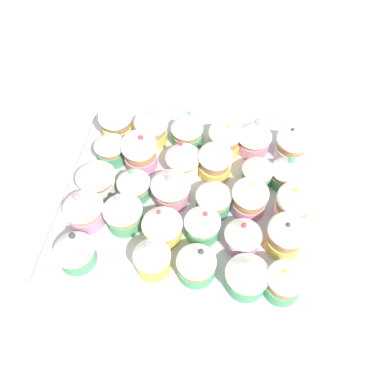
% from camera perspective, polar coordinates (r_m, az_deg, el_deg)
% --- Properties ---
extents(ground_plane, '(1.80, 1.80, 0.03)m').
position_cam_1_polar(ground_plane, '(0.74, -0.00, -2.47)').
color(ground_plane, '#9E9EA3').
extents(baking_tray, '(0.45, 0.38, 0.01)m').
position_cam_1_polar(baking_tray, '(0.72, -0.00, -1.60)').
color(baking_tray, silver).
rests_on(baking_tray, ground_plane).
extents(cupcake_0, '(0.06, 0.06, 0.07)m').
position_cam_1_polar(cupcake_0, '(0.77, 13.65, 6.52)').
color(cupcake_0, white).
rests_on(cupcake_0, baking_tray).
extents(cupcake_1, '(0.06, 0.06, 0.08)m').
position_cam_1_polar(cupcake_1, '(0.77, 8.58, 7.77)').
color(cupcake_1, pink).
rests_on(cupcake_1, baking_tray).
extents(cupcake_2, '(0.06, 0.06, 0.07)m').
position_cam_1_polar(cupcake_2, '(0.76, 4.54, 7.42)').
color(cupcake_2, '#EFC651').
rests_on(cupcake_2, baking_tray).
extents(cupcake_3, '(0.06, 0.06, 0.08)m').
position_cam_1_polar(cupcake_3, '(0.77, -0.69, 8.87)').
color(cupcake_3, '#4C9E6B').
rests_on(cupcake_3, baking_tray).
extents(cupcake_4, '(0.06, 0.06, 0.07)m').
position_cam_1_polar(cupcake_4, '(0.78, -5.57, 8.85)').
color(cupcake_4, '#EFC651').
rests_on(cupcake_4, baking_tray).
extents(cupcake_5, '(0.06, 0.06, 0.07)m').
position_cam_1_polar(cupcake_5, '(0.80, -10.37, 9.39)').
color(cupcake_5, '#EFC651').
rests_on(cupcake_5, baking_tray).
extents(cupcake_6, '(0.06, 0.06, 0.07)m').
position_cam_1_polar(cupcake_6, '(0.73, 13.01, 3.00)').
color(cupcake_6, '#4C9E6B').
rests_on(cupcake_6, baking_tray).
extents(cupcake_7, '(0.06, 0.06, 0.07)m').
position_cam_1_polar(cupcake_7, '(0.72, 9.05, 2.97)').
color(cupcake_7, '#4C9E6B').
rests_on(cupcake_7, baking_tray).
extents(cupcake_8, '(0.06, 0.06, 0.07)m').
position_cam_1_polar(cupcake_8, '(0.73, 3.20, 4.21)').
color(cupcake_8, '#EFC651').
rests_on(cupcake_8, baking_tray).
extents(cupcake_9, '(0.06, 0.06, 0.08)m').
position_cam_1_polar(cupcake_9, '(0.73, -1.18, 5.03)').
color(cupcake_9, white).
rests_on(cupcake_9, baking_tray).
extents(cupcake_10, '(0.06, 0.06, 0.08)m').
position_cam_1_polar(cupcake_10, '(0.74, -7.21, 5.64)').
color(cupcake_10, pink).
rests_on(cupcake_10, baking_tray).
extents(cupcake_11, '(0.06, 0.06, 0.07)m').
position_cam_1_polar(cupcake_11, '(0.76, -11.21, 6.22)').
color(cupcake_11, '#4C9E6B').
rests_on(cupcake_11, baking_tray).
extents(cupcake_12, '(0.06, 0.06, 0.08)m').
position_cam_1_polar(cupcake_12, '(0.69, 13.87, -1.59)').
color(cupcake_12, white).
rests_on(cupcake_12, baking_tray).
extents(cupcake_13, '(0.06, 0.06, 0.07)m').
position_cam_1_polar(cupcake_13, '(0.69, 7.93, -0.80)').
color(cupcake_13, pink).
rests_on(cupcake_13, baking_tray).
extents(cupcake_14, '(0.06, 0.06, 0.07)m').
position_cam_1_polar(cupcake_14, '(0.68, 2.98, -0.71)').
color(cupcake_14, '#4C9E6B').
rests_on(cupcake_14, baking_tray).
extents(cupcake_15, '(0.07, 0.07, 0.08)m').
position_cam_1_polar(cupcake_15, '(0.69, -3.02, 0.60)').
color(cupcake_15, pink).
rests_on(cupcake_15, baking_tray).
extents(cupcake_16, '(0.06, 0.06, 0.07)m').
position_cam_1_polar(cupcake_16, '(0.70, -8.15, 1.02)').
color(cupcake_16, '#4C9E6B').
rests_on(cupcake_16, baking_tray).
extents(cupcake_17, '(0.07, 0.07, 0.08)m').
position_cam_1_polar(cupcake_17, '(0.72, -13.08, 2.45)').
color(cupcake_17, white).
rests_on(cupcake_17, baking_tray).
extents(cupcake_18, '(0.06, 0.06, 0.08)m').
position_cam_1_polar(cupcake_18, '(0.66, 12.80, -5.74)').
color(cupcake_18, '#EFC651').
rests_on(cupcake_18, baking_tray).
extents(cupcake_19, '(0.06, 0.06, 0.07)m').
position_cam_1_polar(cupcake_19, '(0.65, 7.07, -5.82)').
color(cupcake_19, pink).
rests_on(cupcake_19, baking_tray).
extents(cupcake_20, '(0.06, 0.06, 0.07)m').
position_cam_1_polar(cupcake_20, '(0.66, 1.45, -4.25)').
color(cupcake_20, '#4C9E6B').
rests_on(cupcake_20, baking_tray).
extents(cupcake_21, '(0.07, 0.07, 0.08)m').
position_cam_1_polar(cupcake_21, '(0.65, -4.16, -4.33)').
color(cupcake_21, '#EFC651').
rests_on(cupcake_21, baking_tray).
extents(cupcake_22, '(0.06, 0.06, 0.07)m').
position_cam_1_polar(cupcake_22, '(0.67, -9.50, -2.59)').
color(cupcake_22, '#4C9E6B').
rests_on(cupcake_22, baking_tray).
extents(cupcake_23, '(0.07, 0.07, 0.08)m').
position_cam_1_polar(cupcake_23, '(0.69, -14.75, -2.02)').
color(cupcake_23, pink).
rests_on(cupcake_23, baking_tray).
extents(cupcake_24, '(0.06, 0.06, 0.07)m').
position_cam_1_polar(cupcake_24, '(0.63, 12.57, -11.92)').
color(cupcake_24, '#4C9E6B').
rests_on(cupcake_24, baking_tray).
extents(cupcake_25, '(0.07, 0.07, 0.08)m').
position_cam_1_polar(cupcake_25, '(0.62, 7.69, -11.02)').
color(cupcake_25, '#4C9E6B').
rests_on(cupcake_25, baking_tray).
extents(cupcake_26, '(0.06, 0.06, 0.07)m').
position_cam_1_polar(cupcake_26, '(0.63, 0.60, -9.64)').
color(cupcake_26, '#4C9E6B').
rests_on(cupcake_26, baking_tray).
extents(cupcake_27, '(0.06, 0.06, 0.08)m').
position_cam_1_polar(cupcake_27, '(0.63, -5.56, -8.74)').
color(cupcake_27, '#EFC651').
rests_on(cupcake_27, baking_tray).
extents(cupcake_28, '(0.06, 0.06, 0.08)m').
position_cam_1_polar(cupcake_28, '(0.66, -16.04, -7.43)').
color(cupcake_28, '#4C9E6B').
rests_on(cupcake_28, baking_tray).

